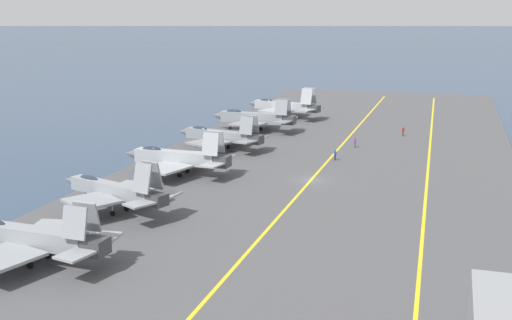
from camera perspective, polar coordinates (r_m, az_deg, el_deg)
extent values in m
plane|color=#2D425B|center=(86.31, 4.90, -2.05)|extent=(2000.00, 2000.00, 0.00)
cube|color=#4C4C4F|center=(86.26, 4.90, -1.92)|extent=(202.20, 54.54, 0.40)
cube|color=yellow|center=(84.45, 14.90, -2.51)|extent=(181.93, 4.99, 0.01)
cube|color=yellow|center=(86.21, 4.91, -1.79)|extent=(181.98, 0.36, 0.01)
cube|color=gray|center=(61.34, -19.78, -6.43)|extent=(2.31, 12.30, 1.73)
cube|color=#38383A|center=(57.13, -14.08, -7.47)|extent=(2.08, 2.07, 1.47)
cube|color=gray|center=(58.68, -21.70, -8.06)|extent=(6.90, 6.68, 0.28)
cube|color=gray|center=(63.96, -17.36, -5.98)|extent=(6.55, 6.29, 0.28)
cube|color=gray|center=(56.42, -15.85, -5.39)|extent=(0.98, 2.35, 2.78)
cube|color=gray|center=(57.82, -14.80, -4.88)|extent=(0.98, 2.35, 2.78)
cube|color=gray|center=(55.68, -15.82, -8.12)|extent=(3.24, 2.87, 0.20)
cube|color=gray|center=(59.16, -13.26, -6.70)|extent=(3.07, 2.65, 0.20)
cylinder|color=#B2B2B7|center=(60.26, -19.47, -8.40)|extent=(0.16, 0.16, 1.53)
cylinder|color=black|center=(60.42, -19.44, -8.81)|extent=(0.25, 0.61, 0.60)
cylinder|color=#B2B2B7|center=(62.01, -18.05, -7.68)|extent=(0.16, 0.16, 1.53)
cylinder|color=black|center=(62.17, -18.02, -8.08)|extent=(0.25, 0.61, 0.60)
cube|color=gray|center=(73.61, -12.76, -2.57)|extent=(5.03, 11.72, 1.50)
cone|color=#5B5E60|center=(78.70, -16.15, -1.75)|extent=(2.04, 2.57, 1.43)
cube|color=#38383A|center=(68.74, -8.78, -3.51)|extent=(2.23, 2.35, 1.28)
ellipsoid|color=#232D38|center=(76.06, -14.62, -1.61)|extent=(1.66, 2.99, 0.83)
cube|color=gray|center=(71.46, -14.39, -3.54)|extent=(6.80, 6.89, 0.28)
cube|color=gray|center=(75.54, -10.77, -2.46)|extent=(5.16, 5.42, 0.28)
cube|color=gray|center=(68.44, -10.08, -1.59)|extent=(1.60, 2.43, 3.15)
cube|color=gray|center=(69.52, -9.17, -1.32)|extent=(1.60, 2.43, 3.15)
cube|color=gray|center=(67.60, -10.33, -3.86)|extent=(3.52, 3.28, 0.20)
cube|color=gray|center=(70.55, -7.86, -3.04)|extent=(3.07, 2.59, 0.20)
cylinder|color=#B2B2B7|center=(77.28, -14.91, -3.24)|extent=(0.16, 0.16, 1.86)
cylinder|color=black|center=(77.45, -14.88, -3.69)|extent=(0.39, 0.64, 0.60)
cylinder|color=#B2B2B7|center=(72.55, -12.66, -4.18)|extent=(0.16, 0.16, 1.86)
cylinder|color=black|center=(72.74, -12.64, -4.65)|extent=(0.39, 0.64, 0.60)
cylinder|color=#B2B2B7|center=(73.91, -11.47, -3.80)|extent=(0.16, 0.16, 1.86)
cylinder|color=black|center=(74.09, -11.44, -4.27)|extent=(0.39, 0.64, 0.60)
cube|color=#9EA3A8|center=(89.03, -7.19, 0.23)|extent=(2.31, 11.88, 1.80)
cone|color=#5B5E60|center=(92.29, -11.00, 0.55)|extent=(1.81, 2.31, 1.71)
cube|color=#38383A|center=(86.15, -3.01, -0.12)|extent=(2.16, 2.00, 1.53)
ellipsoid|color=#232D38|center=(90.50, -9.24, 0.93)|extent=(1.12, 2.91, 0.99)
cube|color=#9EA3A8|center=(85.72, -8.08, -0.70)|extent=(6.97, 6.53, 0.28)
cube|color=#9EA3A8|center=(92.29, -5.91, 0.35)|extent=(6.66, 6.16, 0.28)
cube|color=#9EA3A8|center=(85.26, -4.07, 1.41)|extent=(1.04, 2.27, 3.05)
cube|color=#9EA3A8|center=(86.97, -3.57, 1.65)|extent=(1.04, 2.27, 3.05)
cube|color=#9EA3A8|center=(84.27, -3.92, -0.43)|extent=(3.22, 2.79, 0.20)
cube|color=#9EA3A8|center=(88.40, -2.73, 0.23)|extent=(3.07, 2.58, 0.20)
cylinder|color=#B2B2B7|center=(91.44, -9.62, -0.58)|extent=(0.16, 0.16, 1.51)
cylinder|color=black|center=(91.55, -9.61, -0.85)|extent=(0.25, 0.61, 0.60)
cylinder|color=#B2B2B7|center=(87.80, -6.83, -1.05)|extent=(0.16, 0.16, 1.51)
cylinder|color=black|center=(87.91, -6.82, -1.34)|extent=(0.25, 0.61, 0.60)
cylinder|color=#B2B2B7|center=(89.99, -6.12, -0.69)|extent=(0.16, 0.16, 1.51)
cylinder|color=black|center=(90.10, -6.11, -0.97)|extent=(0.25, 0.61, 0.60)
cube|color=gray|center=(104.89, -3.36, 2.20)|extent=(4.03, 11.95, 1.64)
cone|color=#5B5E60|center=(108.68, -6.44, 2.52)|extent=(1.98, 2.51, 1.56)
cube|color=#38383A|center=(101.36, 0.01, 1.84)|extent=(2.24, 2.27, 1.39)
ellipsoid|color=#232D38|center=(106.69, -5.00, 2.78)|extent=(1.47, 3.01, 0.90)
cube|color=gray|center=(101.84, -4.24, 1.55)|extent=(7.20, 7.02, 0.28)
cube|color=gray|center=(107.77, -2.16, 2.22)|extent=(5.71, 5.34, 0.28)
cube|color=gray|center=(100.82, -0.86, 3.08)|extent=(1.33, 2.38, 2.83)
cube|color=gray|center=(102.30, -0.38, 3.23)|extent=(1.33, 2.38, 2.83)
cube|color=gray|center=(99.69, -0.85, 1.65)|extent=(3.43, 3.12, 0.20)
cube|color=gray|center=(103.49, 0.38, 2.07)|extent=(2.87, 2.33, 0.20)
cylinder|color=#B2B2B7|center=(107.58, -5.33, 1.60)|extent=(0.16, 0.16, 1.47)
cylinder|color=black|center=(107.66, -5.33, 1.37)|extent=(0.34, 0.63, 0.60)
cylinder|color=#B2B2B7|center=(103.62, -3.12, 1.19)|extent=(0.16, 0.16, 1.47)
cylinder|color=black|center=(103.71, -3.12, 0.95)|extent=(0.34, 0.63, 0.60)
cylinder|color=#B2B2B7|center=(105.53, -2.46, 1.42)|extent=(0.16, 0.16, 1.47)
cylinder|color=black|center=(105.62, -2.46, 1.18)|extent=(0.34, 0.63, 0.60)
cube|color=gray|center=(120.57, -0.32, 3.79)|extent=(2.56, 12.40, 1.89)
cone|color=#5B5E60|center=(123.24, -3.44, 3.97)|extent=(1.92, 2.42, 1.79)
cube|color=#38383A|center=(118.22, 3.01, 3.58)|extent=(2.28, 2.11, 1.61)
ellipsoid|color=#232D38|center=(121.78, -1.97, 4.30)|extent=(1.20, 3.05, 1.04)
cube|color=gray|center=(117.39, -0.72, 3.23)|extent=(6.27, 6.54, 0.28)
cube|color=gray|center=(123.68, 0.42, 3.74)|extent=(5.83, 6.16, 0.28)
cube|color=gray|center=(117.32, 2.25, 4.69)|extent=(1.01, 2.37, 2.82)
cube|color=gray|center=(119.18, 2.55, 4.82)|extent=(1.01, 2.37, 2.82)
cube|color=gray|center=(116.16, 2.43, 3.42)|extent=(3.26, 2.90, 0.20)
cube|color=gray|center=(120.57, 3.12, 3.77)|extent=(3.06, 2.65, 0.20)
cylinder|color=#B2B2B7|center=(122.53, -2.32, 3.09)|extent=(0.16, 0.16, 1.64)
cylinder|color=black|center=(122.62, -2.32, 2.85)|extent=(0.25, 0.61, 0.60)
cylinder|color=#B2B2B7|center=(119.22, 0.02, 2.82)|extent=(0.16, 0.16, 1.64)
cylinder|color=black|center=(119.31, 0.02, 2.58)|extent=(0.25, 0.61, 0.60)
cylinder|color=#B2B2B7|center=(121.66, 0.45, 3.03)|extent=(0.16, 0.16, 1.64)
cylinder|color=black|center=(121.75, 0.45, 2.79)|extent=(0.25, 0.61, 0.60)
cube|color=#9EA3A8|center=(135.94, 2.34, 4.83)|extent=(4.85, 12.75, 1.71)
cone|color=#5B5E60|center=(139.68, -0.31, 5.06)|extent=(2.18, 2.74, 1.63)
cube|color=#38383A|center=(132.43, 5.21, 4.57)|extent=(2.42, 2.49, 1.46)
ellipsoid|color=#232D38|center=(137.75, 0.94, 5.29)|extent=(1.69, 3.23, 0.94)
cube|color=#9EA3A8|center=(132.84, 1.77, 4.40)|extent=(7.20, 7.32, 0.28)
cube|color=#9EA3A8|center=(138.81, 3.20, 4.76)|extent=(5.25, 5.55, 0.28)
cube|color=#9EA3A8|center=(131.91, 4.51, 5.65)|extent=(1.57, 2.58, 3.29)
cube|color=#9EA3A8|center=(133.50, 4.87, 5.73)|extent=(1.57, 2.58, 3.29)
cube|color=#9EA3A8|center=(130.67, 4.56, 4.46)|extent=(3.55, 3.35, 0.20)
cube|color=#9EA3A8|center=(134.66, 5.44, 4.70)|extent=(2.98, 2.62, 0.20)
cylinder|color=#B2B2B7|center=(138.55, 0.63, 4.28)|extent=(0.16, 0.16, 1.70)
cylinder|color=black|center=(138.63, 0.63, 4.06)|extent=(0.36, 0.64, 0.60)
cylinder|color=#B2B2B7|center=(134.54, 2.56, 4.00)|extent=(0.16, 0.16, 1.70)
cylinder|color=black|center=(134.63, 2.56, 3.77)|extent=(0.36, 0.64, 0.60)
cylinder|color=#B2B2B7|center=(136.61, 3.06, 4.14)|extent=(0.16, 0.16, 1.70)
cylinder|color=black|center=(136.70, 3.05, 3.91)|extent=(0.36, 0.64, 0.60)
cylinder|color=#4C473D|center=(107.38, 8.78, 1.33)|extent=(0.24, 0.24, 0.92)
cube|color=purple|center=(107.23, 8.79, 1.71)|extent=(0.41, 0.30, 0.55)
sphere|color=#9E7051|center=(107.15, 8.80, 1.92)|extent=(0.22, 0.22, 0.22)
sphere|color=purple|center=(107.14, 8.80, 1.96)|extent=(0.24, 0.24, 0.24)
cylinder|color=#383328|center=(119.06, 12.93, 2.30)|extent=(0.24, 0.24, 0.91)
cube|color=red|center=(118.92, 12.95, 2.65)|extent=(0.46, 0.42, 0.59)
sphere|color=tan|center=(118.85, 12.96, 2.85)|extent=(0.22, 0.22, 0.22)
sphere|color=red|center=(118.84, 12.96, 2.88)|extent=(0.24, 0.24, 0.24)
cylinder|color=#232328|center=(97.89, 7.04, 0.22)|extent=(0.24, 0.24, 0.85)
cube|color=#284CB2|center=(97.74, 7.05, 0.63)|extent=(0.46, 0.45, 0.58)
sphere|color=#9E7051|center=(97.65, 7.06, 0.87)|extent=(0.22, 0.22, 0.22)
sphere|color=#284CB2|center=(97.64, 7.06, 0.90)|extent=(0.24, 0.24, 0.24)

